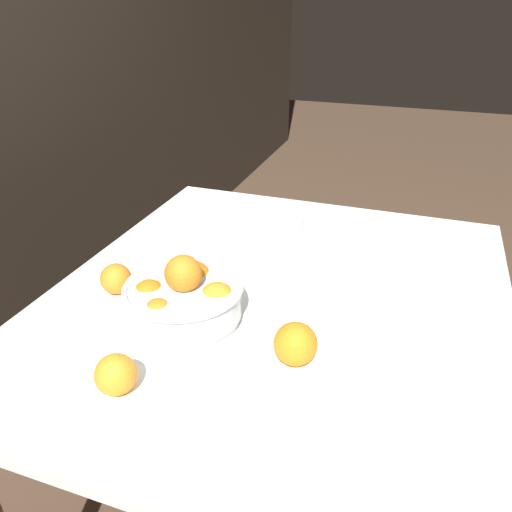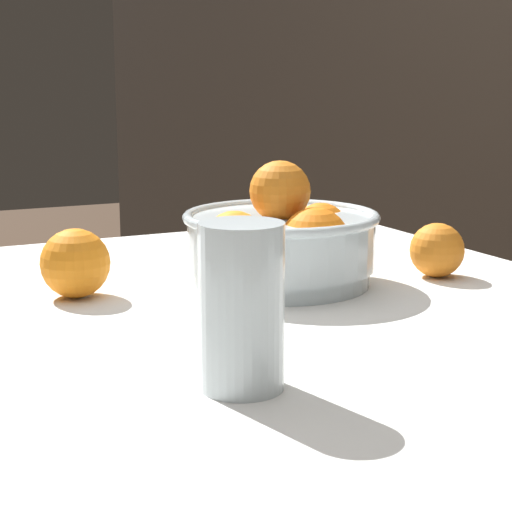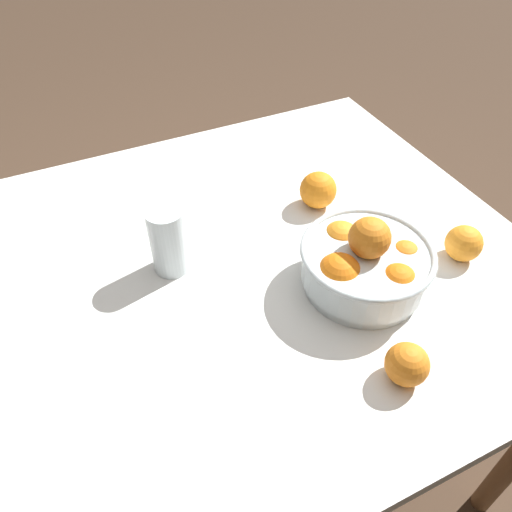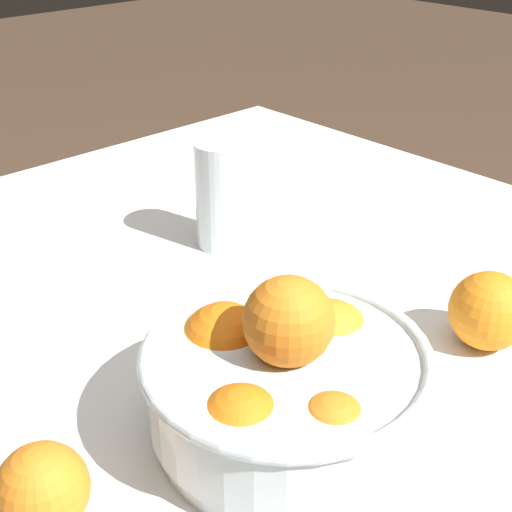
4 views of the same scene
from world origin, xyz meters
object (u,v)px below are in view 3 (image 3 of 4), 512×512
at_px(fruit_bowl, 365,264).
at_px(juice_glass, 169,242).
at_px(orange_loose_front, 318,190).
at_px(orange_loose_aside, 464,243).
at_px(orange_loose_near_bowl, 407,364).

height_order(fruit_bowl, juice_glass, fruit_bowl).
bearing_deg(juice_glass, orange_loose_front, -172.12).
bearing_deg(orange_loose_aside, juice_glass, -22.38).
bearing_deg(orange_loose_aside, fruit_bowl, -5.06).
height_order(orange_loose_front, orange_loose_aside, orange_loose_front).
height_order(juice_glass, orange_loose_front, juice_glass).
xyz_separation_m(fruit_bowl, orange_loose_aside, (-0.22, 0.02, -0.02)).
distance_m(juice_glass, orange_loose_front, 0.36).
xyz_separation_m(juice_glass, orange_loose_front, (-0.35, -0.05, -0.02)).
bearing_deg(juice_glass, orange_loose_near_bowl, 122.87).
bearing_deg(orange_loose_front, orange_loose_near_bowl, 77.36).
bearing_deg(orange_loose_near_bowl, orange_loose_front, -102.64).
bearing_deg(juice_glass, fruit_bowl, 147.20).
bearing_deg(fruit_bowl, orange_loose_near_bowl, 75.24).
relative_size(juice_glass, orange_loose_aside, 1.94).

